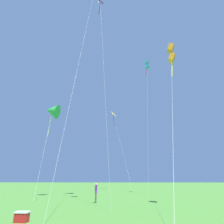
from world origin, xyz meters
TOP-DOWN VIEW (x-y plane):
  - kite_green_small at (-8.90, 19.67)m, footprint 3.08×8.16m
  - kite_yellow_diamond at (-1.68, 39.73)m, footprint 4.19×12.55m
  - kite_teal_box at (4.68, 24.86)m, footprint 1.98×6.00m
  - kite_purple_streamer at (-1.80, 12.68)m, footprint 2.02×4.72m
  - kite_orange_box at (4.86, 10.76)m, footprint 3.38×8.78m
  - person_foreground_watcher at (-1.89, 13.14)m, footprint 0.22×0.49m
  - picnic_cooler at (-4.06, 5.19)m, footprint 0.60×0.40m

SIDE VIEW (x-z plane):
  - picnic_cooler at x=-4.06m, z-range 0.00..0.44m
  - person_foreground_watcher at x=-1.89m, z-range 0.15..1.67m
  - kite_green_small at x=-8.90m, z-range 4.65..16.18m
  - kite_orange_box at x=4.86m, z-range 5.68..19.01m
  - kite_yellow_diamond at x=-1.68m, z-range 7.03..24.45m
  - kite_purple_streamer at x=-1.80m, z-range 8.44..30.36m
  - kite_teal_box at x=4.68m, z-range 9.60..30.69m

